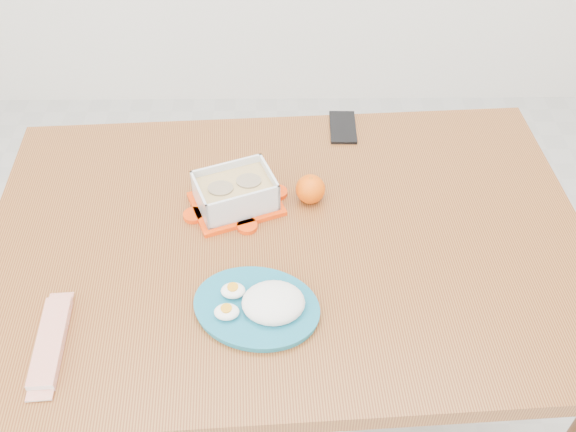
{
  "coord_description": "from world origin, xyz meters",
  "views": [
    {
      "loc": [
        -0.07,
        -0.79,
        1.74
      ],
      "look_at": [
        -0.06,
        0.15,
        0.81
      ],
      "focal_mm": 40.0,
      "sensor_mm": 36.0,
      "label": 1
    }
  ],
  "objects_px": {
    "smartphone": "(343,127)",
    "food_container": "(235,193)",
    "orange_fruit": "(310,189)",
    "dining_table": "(288,264)",
    "rice_plate": "(262,304)"
  },
  "relations": [
    {
      "from": "orange_fruit",
      "to": "rice_plate",
      "type": "xyz_separation_m",
      "value": [
        -0.1,
        -0.31,
        -0.01
      ]
    },
    {
      "from": "dining_table",
      "to": "rice_plate",
      "type": "relative_size",
      "value": 4.49
    },
    {
      "from": "rice_plate",
      "to": "smartphone",
      "type": "bearing_deg",
      "value": 86.96
    },
    {
      "from": "rice_plate",
      "to": "smartphone",
      "type": "height_order",
      "value": "rice_plate"
    },
    {
      "from": "dining_table",
      "to": "rice_plate",
      "type": "xyz_separation_m",
      "value": [
        -0.05,
        -0.2,
        0.11
      ]
    },
    {
      "from": "dining_table",
      "to": "smartphone",
      "type": "height_order",
      "value": "smartphone"
    },
    {
      "from": "dining_table",
      "to": "orange_fruit",
      "type": "xyz_separation_m",
      "value": [
        0.05,
        0.11,
        0.12
      ]
    },
    {
      "from": "food_container",
      "to": "smartphone",
      "type": "height_order",
      "value": "food_container"
    },
    {
      "from": "dining_table",
      "to": "food_container",
      "type": "bearing_deg",
      "value": 137.24
    },
    {
      "from": "food_container",
      "to": "rice_plate",
      "type": "bearing_deg",
      "value": -99.12
    },
    {
      "from": "orange_fruit",
      "to": "rice_plate",
      "type": "height_order",
      "value": "same"
    },
    {
      "from": "orange_fruit",
      "to": "food_container",
      "type": "bearing_deg",
      "value": -174.02
    },
    {
      "from": "smartphone",
      "to": "food_container",
      "type": "bearing_deg",
      "value": -131.33
    },
    {
      "from": "dining_table",
      "to": "food_container",
      "type": "xyz_separation_m",
      "value": [
        -0.11,
        0.09,
        0.13
      ]
    },
    {
      "from": "dining_table",
      "to": "rice_plate",
      "type": "distance_m",
      "value": 0.23
    }
  ]
}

